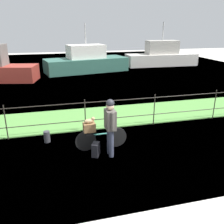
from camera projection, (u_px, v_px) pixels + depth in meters
The scene contains 12 objects.
ground_plane at pixel (144, 160), 6.76m from camera, with size 60.00×60.00×0.00m, color beige.
grass_strip at pixel (112, 116), 10.02m from camera, with size 27.00×2.40×0.03m, color #569342.
harbor_water at pixel (82, 74), 18.74m from camera, with size 30.00×30.00×0.00m, color #426684.
iron_fence at pixel (121, 110), 8.63m from camera, with size 18.04×0.04×1.18m.
bicycle_main at pixel (101, 139), 7.28m from camera, with size 1.58×0.17×0.62m.
wooden_crate at pixel (89, 127), 7.05m from camera, with size 0.34×0.28×0.25m, color brown.
terrier_dog at pixel (90, 121), 6.98m from camera, with size 0.32×0.15×0.18m.
cyclist_person at pixel (110, 123), 6.69m from camera, with size 0.27×0.54×1.68m.
backpack_on_paving at pixel (96, 150), 6.91m from camera, with size 0.28×0.18×0.40m, color black.
mooring_bollard at pixel (47, 137), 7.75m from camera, with size 0.20×0.20×0.37m, color #38383D.
moored_boat_near at pixel (161, 57), 22.34m from camera, with size 6.53×2.04×3.85m.
moored_boat_mid at pixel (86, 62), 19.39m from camera, with size 6.81×3.56×3.71m.
Camera 1 is at (-2.30, -5.51, 3.55)m, focal length 38.81 mm.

